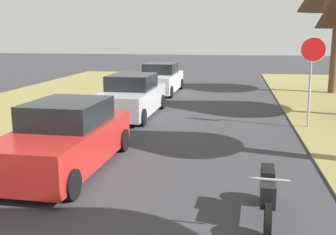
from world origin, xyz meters
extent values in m
cylinder|color=#9EA0A5|center=(4.05, 11.58, 1.17)|extent=(0.07, 0.31, 2.24)
cylinder|color=white|center=(4.05, 11.43, 2.61)|extent=(0.81, 0.12, 0.80)
cylinder|color=red|center=(4.05, 11.43, 2.61)|extent=(0.76, 0.13, 0.76)
cylinder|color=brown|center=(6.68, 20.07, 2.15)|extent=(0.41, 0.41, 4.19)
cylinder|color=brown|center=(6.38, 20.51, 4.79)|extent=(1.10, 0.83, 1.23)
cube|color=red|center=(-2.23, 6.23, 0.59)|extent=(1.91, 4.44, 0.85)
cube|color=black|center=(-2.23, 6.45, 1.29)|extent=(1.64, 2.06, 0.56)
cylinder|color=black|center=(-1.40, 4.56, 0.30)|extent=(0.21, 0.60, 0.60)
cylinder|color=black|center=(-1.33, 7.86, 0.30)|extent=(0.21, 0.60, 0.60)
cylinder|color=black|center=(-3.07, 7.90, 0.30)|extent=(0.21, 0.60, 0.60)
cube|color=#BCBCC1|center=(-2.33, 12.56, 0.59)|extent=(1.91, 4.44, 0.85)
cube|color=black|center=(-2.33, 12.78, 1.29)|extent=(1.64, 2.06, 0.56)
cylinder|color=black|center=(-1.50, 10.89, 0.30)|extent=(0.21, 0.60, 0.60)
cylinder|color=black|center=(-3.24, 10.93, 0.30)|extent=(0.21, 0.60, 0.60)
cylinder|color=black|center=(-1.43, 14.19, 0.30)|extent=(0.21, 0.60, 0.60)
cylinder|color=black|center=(-3.17, 14.23, 0.30)|extent=(0.21, 0.60, 0.60)
cube|color=white|center=(-2.36, 18.83, 0.59)|extent=(1.91, 4.44, 0.85)
cube|color=black|center=(-2.36, 19.05, 1.29)|extent=(1.64, 2.06, 0.56)
cylinder|color=black|center=(-1.53, 17.16, 0.30)|extent=(0.21, 0.60, 0.60)
cylinder|color=black|center=(-3.27, 17.20, 0.30)|extent=(0.21, 0.60, 0.60)
cylinder|color=black|center=(-1.46, 20.46, 0.30)|extent=(0.21, 0.60, 0.60)
cylinder|color=black|center=(-3.20, 20.49, 0.30)|extent=(0.21, 0.60, 0.60)
cylinder|color=black|center=(2.16, 3.57, 0.30)|extent=(0.13, 0.60, 0.60)
cylinder|color=black|center=(2.23, 5.02, 0.30)|extent=(0.13, 0.60, 0.60)
cube|color=black|center=(2.19, 4.29, 0.58)|extent=(0.29, 1.03, 0.36)
cube|color=black|center=(2.21, 4.54, 0.78)|extent=(0.25, 0.57, 0.12)
cylinder|color=#9EA0A5|center=(2.16, 3.67, 0.95)|extent=(0.60, 0.07, 0.04)
camera|label=1|loc=(1.60, -2.20, 3.09)|focal=42.90mm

